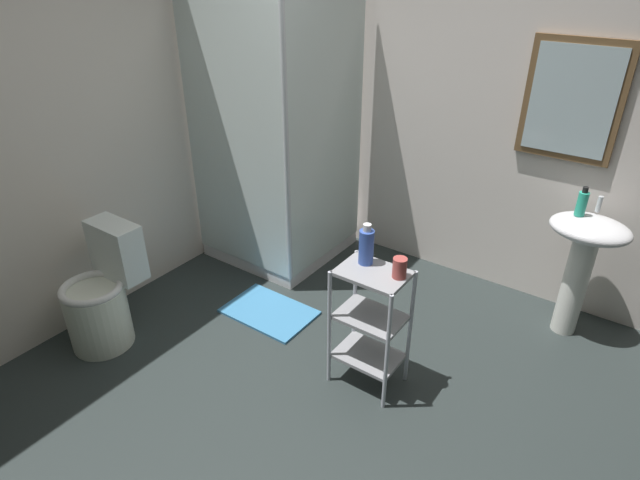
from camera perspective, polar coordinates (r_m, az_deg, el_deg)
ground_plane at (r=2.99m, az=0.30°, el=-18.62°), size 4.20×4.20×0.02m
wall_back at (r=3.80m, az=17.16°, el=13.38°), size 4.20×0.14×2.50m
wall_left at (r=3.55m, az=-25.35°, el=10.82°), size 0.10×4.20×2.50m
shower_stall at (r=4.09m, az=-4.20°, el=3.89°), size 0.92×0.92×2.00m
pedestal_sink at (r=3.57m, az=26.58°, el=-1.26°), size 0.46×0.37×0.81m
sink_faucet at (r=3.56m, az=27.94°, el=3.45°), size 0.03×0.03×0.10m
toilet at (r=3.52m, az=-22.43°, el=-5.76°), size 0.37×0.49×0.76m
storage_cart at (r=2.90m, az=5.46°, el=-8.50°), size 0.38×0.28×0.74m
hand_soap_bottle at (r=3.46m, az=26.47°, el=3.60°), size 0.06×0.06×0.18m
shampoo_bottle_blue at (r=2.75m, az=5.03°, el=-0.65°), size 0.08×0.08×0.23m
rinse_cup at (r=2.67m, az=8.61°, el=-3.00°), size 0.07×0.07×0.11m
bath_mat at (r=3.67m, az=-5.51°, el=-7.73°), size 0.60×0.40×0.02m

